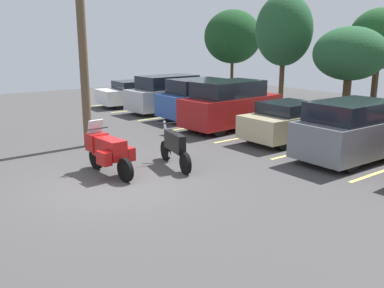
{
  "coord_description": "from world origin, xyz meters",
  "views": [
    {
      "loc": [
        9.44,
        -4.59,
        3.62
      ],
      "look_at": [
        0.76,
        2.0,
        0.94
      ],
      "focal_mm": 39.34,
      "sensor_mm": 36.0,
      "label": 1
    }
  ],
  "objects_px": {
    "motorcycle_touring": "(107,150)",
    "car_silver": "(169,94)",
    "utility_pole": "(82,39)",
    "car_blue": "(202,99)",
    "car_champagne": "(293,121)",
    "motorcycle_second": "(175,147)",
    "car_white": "(139,93)",
    "car_grey": "(356,130)",
    "car_red": "(231,105)"
  },
  "relations": [
    {
      "from": "car_blue",
      "to": "car_champagne",
      "type": "distance_m",
      "value": 5.62
    },
    {
      "from": "motorcycle_touring",
      "to": "car_silver",
      "type": "relative_size",
      "value": 0.49
    },
    {
      "from": "car_silver",
      "to": "utility_pole",
      "type": "height_order",
      "value": "utility_pole"
    },
    {
      "from": "motorcycle_touring",
      "to": "car_grey",
      "type": "height_order",
      "value": "car_grey"
    },
    {
      "from": "car_silver",
      "to": "car_red",
      "type": "xyz_separation_m",
      "value": [
        5.2,
        -0.4,
        0.07
      ]
    },
    {
      "from": "car_white",
      "to": "car_champagne",
      "type": "height_order",
      "value": "car_champagne"
    },
    {
      "from": "motorcycle_touring",
      "to": "utility_pole",
      "type": "bearing_deg",
      "value": 165.19
    },
    {
      "from": "car_blue",
      "to": "car_red",
      "type": "distance_m",
      "value": 2.64
    },
    {
      "from": "utility_pole",
      "to": "car_blue",
      "type": "bearing_deg",
      "value": 105.39
    },
    {
      "from": "car_white",
      "to": "utility_pole",
      "type": "relative_size",
      "value": 0.68
    },
    {
      "from": "motorcycle_touring",
      "to": "car_champagne",
      "type": "height_order",
      "value": "car_champagne"
    },
    {
      "from": "motorcycle_second",
      "to": "car_blue",
      "type": "bearing_deg",
      "value": 135.85
    },
    {
      "from": "motorcycle_touring",
      "to": "car_champagne",
      "type": "relative_size",
      "value": 0.52
    },
    {
      "from": "car_white",
      "to": "car_silver",
      "type": "bearing_deg",
      "value": 2.31
    },
    {
      "from": "utility_pole",
      "to": "car_champagne",
      "type": "bearing_deg",
      "value": 59.36
    },
    {
      "from": "car_blue",
      "to": "car_champagne",
      "type": "xyz_separation_m",
      "value": [
        5.61,
        -0.11,
        -0.2
      ]
    },
    {
      "from": "car_white",
      "to": "car_grey",
      "type": "height_order",
      "value": "car_grey"
    },
    {
      "from": "motorcycle_second",
      "to": "car_white",
      "type": "distance_m",
      "value": 12.42
    },
    {
      "from": "motorcycle_second",
      "to": "car_champagne",
      "type": "xyz_separation_m",
      "value": [
        -0.1,
        5.43,
        0.14
      ]
    },
    {
      "from": "motorcycle_touring",
      "to": "car_white",
      "type": "height_order",
      "value": "motorcycle_touring"
    },
    {
      "from": "motorcycle_touring",
      "to": "car_red",
      "type": "bearing_deg",
      "value": 110.58
    },
    {
      "from": "car_blue",
      "to": "car_red",
      "type": "height_order",
      "value": "car_red"
    },
    {
      "from": "car_white",
      "to": "car_blue",
      "type": "distance_m",
      "value": 5.51
    },
    {
      "from": "car_white",
      "to": "car_red",
      "type": "distance_m",
      "value": 8.1
    },
    {
      "from": "car_white",
      "to": "car_grey",
      "type": "distance_m",
      "value": 13.95
    },
    {
      "from": "motorcycle_touring",
      "to": "utility_pole",
      "type": "distance_m",
      "value": 4.61
    },
    {
      "from": "motorcycle_touring",
      "to": "car_white",
      "type": "relative_size",
      "value": 0.46
    },
    {
      "from": "motorcycle_touring",
      "to": "car_white",
      "type": "bearing_deg",
      "value": 145.96
    },
    {
      "from": "motorcycle_touring",
      "to": "utility_pole",
      "type": "xyz_separation_m",
      "value": [
        -3.4,
        0.9,
        2.99
      ]
    },
    {
      "from": "motorcycle_second",
      "to": "utility_pole",
      "type": "relative_size",
      "value": 0.3
    },
    {
      "from": "motorcycle_second",
      "to": "car_red",
      "type": "height_order",
      "value": "car_red"
    },
    {
      "from": "motorcycle_touring",
      "to": "car_white",
      "type": "distance_m",
      "value": 12.92
    },
    {
      "from": "motorcycle_touring",
      "to": "utility_pole",
      "type": "relative_size",
      "value": 0.31
    },
    {
      "from": "motorcycle_touring",
      "to": "car_blue",
      "type": "height_order",
      "value": "car_blue"
    },
    {
      "from": "car_blue",
      "to": "car_grey",
      "type": "height_order",
      "value": "car_blue"
    },
    {
      "from": "car_silver",
      "to": "car_red",
      "type": "bearing_deg",
      "value": -4.38
    },
    {
      "from": "car_red",
      "to": "utility_pole",
      "type": "bearing_deg",
      "value": -97.41
    },
    {
      "from": "car_grey",
      "to": "car_champagne",
      "type": "bearing_deg",
      "value": 171.11
    },
    {
      "from": "car_silver",
      "to": "utility_pole",
      "type": "xyz_separation_m",
      "value": [
        4.41,
        -6.45,
        2.74
      ]
    },
    {
      "from": "car_white",
      "to": "utility_pole",
      "type": "bearing_deg",
      "value": -40.91
    },
    {
      "from": "car_champagne",
      "to": "motorcycle_touring",
      "type": "bearing_deg",
      "value": -93.24
    },
    {
      "from": "motorcycle_second",
      "to": "car_champagne",
      "type": "bearing_deg",
      "value": 91.1
    },
    {
      "from": "car_grey",
      "to": "car_blue",
      "type": "bearing_deg",
      "value": 176.22
    },
    {
      "from": "motorcycle_touring",
      "to": "car_silver",
      "type": "height_order",
      "value": "car_silver"
    },
    {
      "from": "car_white",
      "to": "car_blue",
      "type": "height_order",
      "value": "car_blue"
    },
    {
      "from": "car_silver",
      "to": "car_grey",
      "type": "bearing_deg",
      "value": -2.37
    },
    {
      "from": "motorcycle_second",
      "to": "utility_pole",
      "type": "bearing_deg",
      "value": -165.69
    },
    {
      "from": "motorcycle_second",
      "to": "car_blue",
      "type": "height_order",
      "value": "car_blue"
    },
    {
      "from": "car_silver",
      "to": "car_grey",
      "type": "xyz_separation_m",
      "value": [
        11.05,
        -0.46,
        -0.03
      ]
    },
    {
      "from": "car_white",
      "to": "car_blue",
      "type": "bearing_deg",
      "value": 2.25
    }
  ]
}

